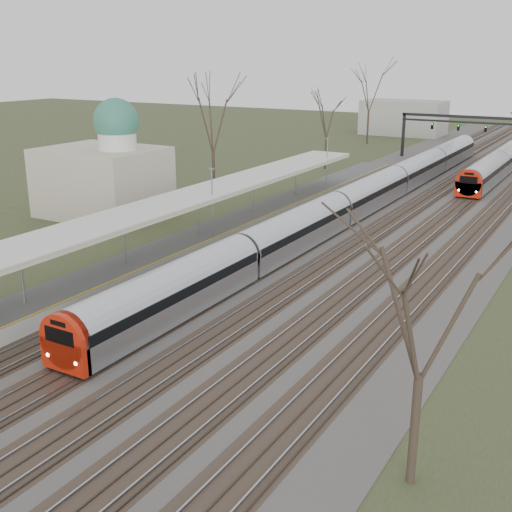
{
  "coord_description": "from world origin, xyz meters",
  "views": [
    {
      "loc": [
        17.72,
        -3.36,
        13.72
      ],
      "look_at": [
        -1.05,
        28.83,
        2.0
      ],
      "focal_mm": 45.0,
      "sensor_mm": 36.0,
      "label": 1
    }
  ],
  "objects": [
    {
      "name": "track_bed",
      "position": [
        0.26,
        55.0,
        0.06
      ],
      "size": [
        24.0,
        160.0,
        0.22
      ],
      "color": "#474442",
      "rests_on": "ground"
    },
    {
      "name": "platform",
      "position": [
        -9.05,
        37.5,
        0.5
      ],
      "size": [
        3.5,
        69.0,
        1.0
      ],
      "primitive_type": "cube",
      "color": "#9E9B93",
      "rests_on": "ground"
    },
    {
      "name": "canopy",
      "position": [
        -9.05,
        32.99,
        3.93
      ],
      "size": [
        4.1,
        50.0,
        3.11
      ],
      "color": "slate",
      "rests_on": "platform"
    },
    {
      "name": "dome_building",
      "position": [
        -21.71,
        38.0,
        3.72
      ],
      "size": [
        10.0,
        8.0,
        10.3
      ],
      "color": "beige",
      "rests_on": "ground"
    },
    {
      "name": "signal_gantry",
      "position": [
        0.29,
        84.99,
        4.91
      ],
      "size": [
        21.0,
        0.59,
        6.08
      ],
      "color": "black",
      "rests_on": "ground"
    },
    {
      "name": "tree_west_far",
      "position": [
        -17.0,
        48.0,
        8.02
      ],
      "size": [
        5.5,
        5.5,
        11.33
      ],
      "color": "#2D231C",
      "rests_on": "ground"
    },
    {
      "name": "tree_east_near",
      "position": [
        13.0,
        15.0,
        6.55
      ],
      "size": [
        4.5,
        4.5,
        9.27
      ],
      "color": "#2D231C",
      "rests_on": "ground"
    },
    {
      "name": "train_near",
      "position": [
        -2.5,
        51.76,
        1.48
      ],
      "size": [
        2.62,
        75.21,
        3.05
      ],
      "color": "#B2B5BD",
      "rests_on": "ground"
    }
  ]
}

